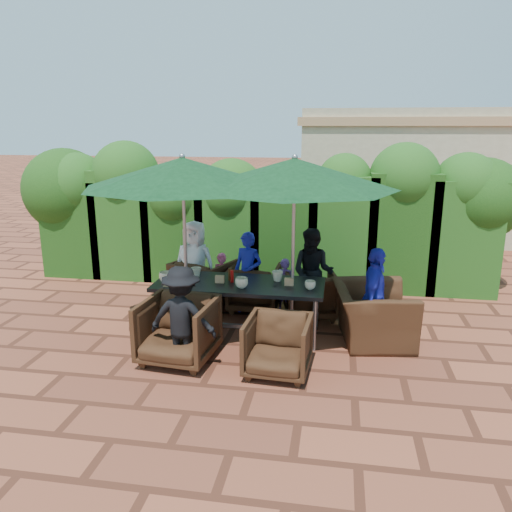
% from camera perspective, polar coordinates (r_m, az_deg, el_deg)
% --- Properties ---
extents(ground, '(80.00, 80.00, 0.00)m').
position_cam_1_polar(ground, '(7.22, -2.60, -8.17)').
color(ground, brown).
rests_on(ground, ground).
extents(dining_table, '(2.28, 0.90, 0.75)m').
position_cam_1_polar(dining_table, '(6.75, -1.91, -3.67)').
color(dining_table, black).
rests_on(dining_table, ground).
extents(umbrella_left, '(2.63, 2.63, 2.46)m').
position_cam_1_polar(umbrella_left, '(6.56, -8.39, 9.40)').
color(umbrella_left, gray).
rests_on(umbrella_left, ground).
extents(umbrella_right, '(2.63, 2.63, 2.46)m').
position_cam_1_polar(umbrella_right, '(6.36, 4.42, 9.35)').
color(umbrella_right, gray).
rests_on(umbrella_right, ground).
extents(chair_far_left, '(1.04, 1.01, 0.85)m').
position_cam_1_polar(chair_far_left, '(7.95, -5.96, -2.81)').
color(chair_far_left, black).
rests_on(chair_far_left, ground).
extents(chair_far_mid, '(0.77, 0.73, 0.78)m').
position_cam_1_polar(chair_far_mid, '(7.78, -0.19, -3.37)').
color(chair_far_mid, black).
rests_on(chair_far_mid, ground).
extents(chair_far_right, '(0.87, 0.83, 0.76)m').
position_cam_1_polar(chair_far_right, '(7.55, 6.24, -4.12)').
color(chair_far_right, black).
rests_on(chair_far_right, ground).
extents(chair_near_left, '(0.92, 0.87, 0.87)m').
position_cam_1_polar(chair_near_left, '(6.17, -8.91, -8.05)').
color(chair_near_left, black).
rests_on(chair_near_left, ground).
extents(chair_near_right, '(0.77, 0.73, 0.75)m').
position_cam_1_polar(chair_near_right, '(5.82, 2.51, -9.93)').
color(chair_near_right, black).
rests_on(chair_near_right, ground).
extents(chair_end_right, '(0.89, 1.22, 0.99)m').
position_cam_1_polar(chair_end_right, '(6.82, 13.22, -5.49)').
color(chair_end_right, black).
rests_on(chair_end_right, ground).
extents(adult_far_left, '(0.73, 0.49, 1.39)m').
position_cam_1_polar(adult_far_left, '(7.84, -7.01, -1.01)').
color(adult_far_left, white).
rests_on(adult_far_left, ground).
extents(adult_far_mid, '(0.54, 0.49, 1.26)m').
position_cam_1_polar(adult_far_mid, '(7.58, -0.94, -1.97)').
color(adult_far_mid, '#1F24AB').
rests_on(adult_far_mid, ground).
extents(adult_far_right, '(0.71, 0.51, 1.33)m').
position_cam_1_polar(adult_far_right, '(7.53, 6.51, -1.89)').
color(adult_far_right, black).
rests_on(adult_far_right, ground).
extents(adult_near_left, '(0.82, 0.41, 1.24)m').
position_cam_1_polar(adult_near_left, '(5.94, -8.44, -6.98)').
color(adult_near_left, black).
rests_on(adult_near_left, ground).
extents(adult_end_right, '(0.51, 0.82, 1.30)m').
position_cam_1_polar(adult_end_right, '(6.64, 13.35, -4.59)').
color(adult_end_right, '#1F24AB').
rests_on(adult_end_right, ground).
extents(child_left, '(0.35, 0.29, 0.89)m').
position_cam_1_polar(child_left, '(7.85, -3.91, -2.85)').
color(child_left, '#F25585').
rests_on(child_left, ground).
extents(child_right, '(0.36, 0.33, 0.84)m').
position_cam_1_polar(child_right, '(7.66, 3.28, -3.43)').
color(child_right, '#77479B').
rests_on(child_right, ground).
extents(pedestrian_a, '(1.82, 1.39, 1.86)m').
position_cam_1_polar(pedestrian_a, '(10.83, 8.78, 4.53)').
color(pedestrian_a, '#238125').
rests_on(pedestrian_a, ground).
extents(pedestrian_b, '(0.85, 0.53, 1.77)m').
position_cam_1_polar(pedestrian_b, '(11.11, 13.51, 4.32)').
color(pedestrian_b, '#F25585').
rests_on(pedestrian_b, ground).
extents(pedestrian_c, '(1.13, 1.27, 1.84)m').
position_cam_1_polar(pedestrian_c, '(11.05, 19.79, 3.98)').
color(pedestrian_c, gray).
rests_on(pedestrian_c, ground).
extents(cup_a, '(0.18, 0.18, 0.14)m').
position_cam_1_polar(cup_a, '(6.84, -10.28, -2.38)').
color(cup_a, beige).
rests_on(cup_a, dining_table).
extents(cup_b, '(0.15, 0.15, 0.14)m').
position_cam_1_polar(cup_b, '(7.00, -6.88, -1.88)').
color(cup_b, beige).
rests_on(cup_b, dining_table).
extents(cup_c, '(0.17, 0.17, 0.14)m').
position_cam_1_polar(cup_c, '(6.50, -1.67, -3.07)').
color(cup_c, beige).
rests_on(cup_c, dining_table).
extents(cup_d, '(0.15, 0.15, 0.14)m').
position_cam_1_polar(cup_d, '(6.78, 2.47, -2.31)').
color(cup_d, beige).
rests_on(cup_d, dining_table).
extents(cup_e, '(0.14, 0.14, 0.11)m').
position_cam_1_polar(cup_e, '(6.48, 6.21, -3.32)').
color(cup_e, beige).
rests_on(cup_e, dining_table).
extents(ketchup_bottle, '(0.04, 0.04, 0.17)m').
position_cam_1_polar(ketchup_bottle, '(6.73, -2.74, -2.32)').
color(ketchup_bottle, '#B20C0A').
rests_on(ketchup_bottle, dining_table).
extents(sauce_bottle, '(0.04, 0.04, 0.17)m').
position_cam_1_polar(sauce_bottle, '(6.81, -3.01, -2.11)').
color(sauce_bottle, '#4C230C').
rests_on(sauce_bottle, dining_table).
extents(serving_tray, '(0.35, 0.25, 0.02)m').
position_cam_1_polar(serving_tray, '(6.72, -8.82, -3.19)').
color(serving_tray, '#9C784B').
rests_on(serving_tray, dining_table).
extents(number_block_left, '(0.12, 0.06, 0.10)m').
position_cam_1_polar(number_block_left, '(6.73, -4.16, -2.65)').
color(number_block_left, tan).
rests_on(number_block_left, dining_table).
extents(number_block_right, '(0.12, 0.06, 0.10)m').
position_cam_1_polar(number_block_right, '(6.61, 3.80, -2.95)').
color(number_block_right, tan).
rests_on(number_block_right, dining_table).
extents(hedge_wall, '(9.10, 1.60, 2.55)m').
position_cam_1_polar(hedge_wall, '(9.09, -1.24, 5.47)').
color(hedge_wall, '#143C10').
rests_on(hedge_wall, ground).
extents(building, '(6.20, 3.08, 3.20)m').
position_cam_1_polar(building, '(13.71, 18.39, 8.91)').
color(building, beige).
rests_on(building, ground).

